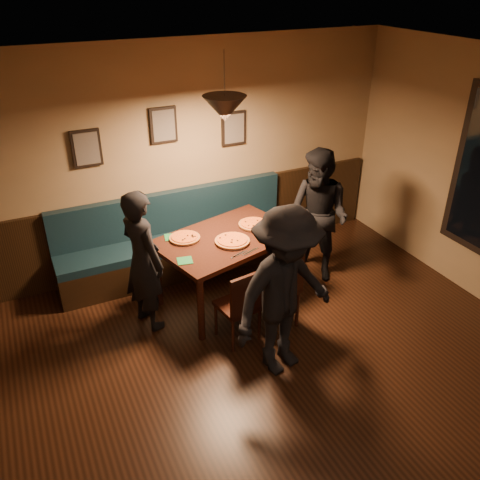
{
  "coord_description": "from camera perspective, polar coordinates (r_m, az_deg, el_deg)",
  "views": [
    {
      "loc": [
        -1.68,
        -2.12,
        3.49
      ],
      "look_at": [
        0.31,
        2.06,
        0.95
      ],
      "focal_mm": 37.62,
      "sensor_mm": 36.0,
      "label": 1
    }
  ],
  "objects": [
    {
      "name": "picture_left",
      "position": [
        5.92,
        -17.0,
        9.93
      ],
      "size": [
        0.32,
        0.04,
        0.42
      ],
      "primitive_type": "cube",
      "color": "black",
      "rests_on": "wall_back"
    },
    {
      "name": "diner_right",
      "position": [
        6.13,
        8.88,
        2.68
      ],
      "size": [
        0.88,
        0.98,
        1.65
      ],
      "primitive_type": "imported",
      "rotation": [
        0.0,
        0.0,
        -1.2
      ],
      "color": "black",
      "rests_on": "floor"
    },
    {
      "name": "tabasco_bottle",
      "position": [
        5.7,
        3.2,
        1.39
      ],
      "size": [
        0.03,
        0.03,
        0.11
      ],
      "primitive_type": "cylinder",
      "rotation": [
        0.0,
        0.0,
        -0.28
      ],
      "color": "#9B2705",
      "rests_on": "dining_table"
    },
    {
      "name": "cutlery_set",
      "position": [
        5.3,
        0.46,
        -1.49
      ],
      "size": [
        0.2,
        0.09,
        0.0
      ],
      "primitive_type": "cube",
      "rotation": [
        0.0,
        0.0,
        1.94
      ],
      "color": "silver",
      "rests_on": "dining_table"
    },
    {
      "name": "ceiling",
      "position": [
        2.79,
        12.86,
        13.75
      ],
      "size": [
        7.0,
        7.0,
        0.0
      ],
      "primitive_type": "plane",
      "rotation": [
        3.14,
        0.0,
        0.0
      ],
      "color": "silver",
      "rests_on": "ground"
    },
    {
      "name": "floor",
      "position": [
        4.41,
        8.59,
        -23.95
      ],
      "size": [
        7.0,
        7.0,
        0.0
      ],
      "primitive_type": "plane",
      "color": "black",
      "rests_on": "ground"
    },
    {
      "name": "pizza_c",
      "position": [
        5.85,
        1.55,
        1.81
      ],
      "size": [
        0.39,
        0.39,
        0.04
      ],
      "primitive_type": "cylinder",
      "rotation": [
        0.0,
        0.0,
        -0.12
      ],
      "color": "#C85925",
      "rests_on": "dining_table"
    },
    {
      "name": "dining_table",
      "position": [
        5.82,
        -1.49,
        -3.17
      ],
      "size": [
        1.73,
        1.34,
        0.82
      ],
      "primitive_type": "cube",
      "rotation": [
        0.0,
        0.0,
        0.26
      ],
      "color": "black",
      "rests_on": "floor"
    },
    {
      "name": "chair_near_left",
      "position": [
        5.2,
        -0.3,
        -7.23
      ],
      "size": [
        0.44,
        0.44,
        0.87
      ],
      "primitive_type": null,
      "rotation": [
        0.0,
        0.0,
        0.15
      ],
      "color": "black",
      "rests_on": "floor"
    },
    {
      "name": "diner_front",
      "position": [
        4.63,
        5.12,
        -6.01
      ],
      "size": [
        1.22,
        0.86,
        1.72
      ],
      "primitive_type": "imported",
      "rotation": [
        0.0,
        0.0,
        0.22
      ],
      "color": "black",
      "rests_on": "floor"
    },
    {
      "name": "diner_left",
      "position": [
        5.32,
        -10.94,
        -2.31
      ],
      "size": [
        0.54,
        0.67,
        1.58
      ],
      "primitive_type": "imported",
      "rotation": [
        0.0,
        0.0,
        1.9
      ],
      "color": "black",
      "rests_on": "floor"
    },
    {
      "name": "wall_back",
      "position": [
        6.22,
        -8.46,
        8.85
      ],
      "size": [
        6.0,
        0.0,
        6.0
      ],
      "primitive_type": "plane",
      "rotation": [
        1.57,
        0.0,
        0.0
      ],
      "color": "#8C704F",
      "rests_on": "ground"
    },
    {
      "name": "picture_right",
      "position": [
        6.41,
        -0.73,
        12.56
      ],
      "size": [
        0.32,
        0.04,
        0.42
      ],
      "primitive_type": "cube",
      "color": "black",
      "rests_on": "wall_back"
    },
    {
      "name": "napkin_a",
      "position": [
        5.66,
        -7.71,
        0.34
      ],
      "size": [
        0.2,
        0.2,
        0.01
      ],
      "primitive_type": "cube",
      "rotation": [
        0.0,
        0.0,
        -0.22
      ],
      "color": "#1C6B35",
      "rests_on": "dining_table"
    },
    {
      "name": "pizza_b",
      "position": [
        5.49,
        -0.88,
        -0.09
      ],
      "size": [
        0.46,
        0.46,
        0.04
      ],
      "primitive_type": "cylinder",
      "rotation": [
        0.0,
        0.0,
        0.23
      ],
      "color": "gold",
      "rests_on": "dining_table"
    },
    {
      "name": "napkin_b",
      "position": [
        5.19,
        -6.28,
        -2.34
      ],
      "size": [
        0.18,
        0.18,
        0.01
      ],
      "primitive_type": "cube",
      "rotation": [
        0.0,
        0.0,
        -0.21
      ],
      "color": "#1C6C35",
      "rests_on": "dining_table"
    },
    {
      "name": "chair_near_right",
      "position": [
        5.35,
        3.81,
        -5.33
      ],
      "size": [
        0.54,
        0.54,
        0.99
      ],
      "primitive_type": null,
      "rotation": [
        0.0,
        0.0,
        0.25
      ],
      "color": "black",
      "rests_on": "floor"
    },
    {
      "name": "pizza_a",
      "position": [
        5.59,
        -6.29,
        0.25
      ],
      "size": [
        0.35,
        0.35,
        0.04
      ],
      "primitive_type": "cylinder",
      "rotation": [
        0.0,
        0.0,
        -0.01
      ],
      "color": "orange",
      "rests_on": "dining_table"
    },
    {
      "name": "pendant_lamp",
      "position": [
        5.09,
        -1.75,
        14.69
      ],
      "size": [
        0.44,
        0.44,
        0.25
      ],
      "primitive_type": "cone",
      "rotation": [
        3.14,
        0.0,
        0.0
      ],
      "color": "black",
      "rests_on": "ceiling"
    },
    {
      "name": "picture_center",
      "position": [
        6.06,
        -8.68,
        12.76
      ],
      "size": [
        0.32,
        0.04,
        0.42
      ],
      "primitive_type": "cube",
      "color": "black",
      "rests_on": "wall_back"
    },
    {
      "name": "wainscot",
      "position": [
        6.55,
        -7.83,
        1.36
      ],
      "size": [
        5.88,
        0.06,
        1.0
      ],
      "primitive_type": "cube",
      "color": "black",
      "rests_on": "ground"
    },
    {
      "name": "booth_bench",
      "position": [
        6.33,
        -7.05,
        0.34
      ],
      "size": [
        3.0,
        0.6,
        1.0
      ],
      "primitive_type": null,
      "color": "#0F232D",
      "rests_on": "ground"
    },
    {
      "name": "soda_glass",
      "position": [
        5.64,
        5.51,
        1.13
      ],
      "size": [
        0.07,
        0.07,
        0.14
      ],
      "primitive_type": "cylinder",
      "rotation": [
        0.0,
        0.0,
        0.08
      ],
      "color": "black",
      "rests_on": "dining_table"
    }
  ]
}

